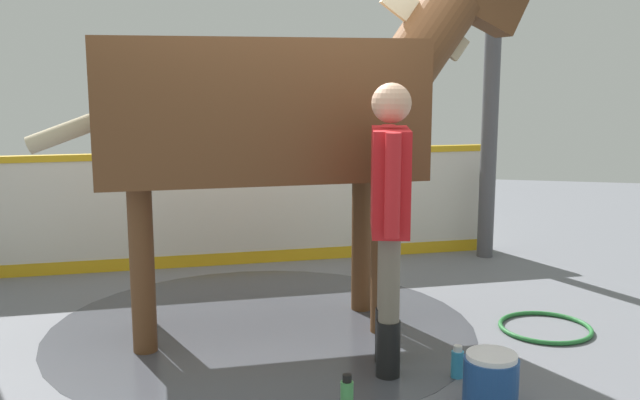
% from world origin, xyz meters
% --- Properties ---
extents(ground_plane, '(16.00, 16.00, 0.02)m').
position_xyz_m(ground_plane, '(0.00, 0.00, -0.01)').
color(ground_plane, slate).
extents(wet_patch, '(3.10, 3.10, 0.00)m').
position_xyz_m(wet_patch, '(0.04, 0.18, 0.00)').
color(wet_patch, '#42444C').
rests_on(wet_patch, ground).
extents(barrier_wall, '(2.27, 4.97, 1.11)m').
position_xyz_m(barrier_wall, '(1.73, 0.93, 0.51)').
color(barrier_wall, silver).
rests_on(barrier_wall, ground).
extents(roof_post_near, '(0.16, 0.16, 2.76)m').
position_xyz_m(roof_post_near, '(2.50, -1.48, 1.38)').
color(roof_post_near, '#4C4C51').
rests_on(roof_post_near, ground).
extents(horse, '(1.81, 3.30, 2.66)m').
position_xyz_m(horse, '(0.08, 0.07, 1.59)').
color(horse, brown).
rests_on(horse, ground).
extents(handler, '(0.70, 0.29, 1.79)m').
position_xyz_m(handler, '(-0.52, -0.79, 1.05)').
color(handler, black).
rests_on(handler, ground).
extents(wash_bucket, '(0.31, 0.31, 0.30)m').
position_xyz_m(wash_bucket, '(-0.92, -1.41, 0.15)').
color(wash_bucket, '#1E478C').
rests_on(wash_bucket, ground).
extents(bottle_shampoo, '(0.08, 0.08, 0.20)m').
position_xyz_m(bottle_shampoo, '(-0.57, -1.23, 0.09)').
color(bottle_shampoo, '#3399CC').
rests_on(bottle_shampoo, ground).
extents(bottle_spray, '(0.07, 0.07, 0.23)m').
position_xyz_m(bottle_spray, '(-1.19, -0.64, 0.11)').
color(bottle_spray, '#4CA559').
rests_on(bottle_spray, ground).
extents(hose_coil, '(0.67, 0.67, 0.03)m').
position_xyz_m(hose_coil, '(0.40, -1.85, 0.02)').
color(hose_coil, '#267233').
rests_on(hose_coil, ground).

